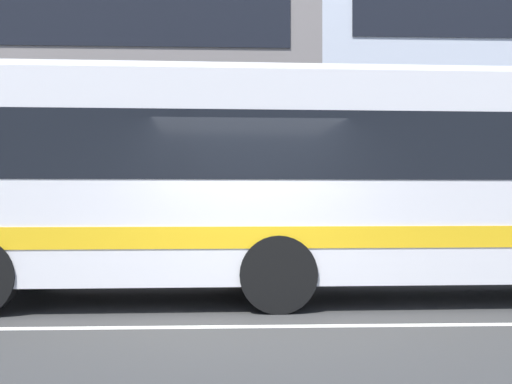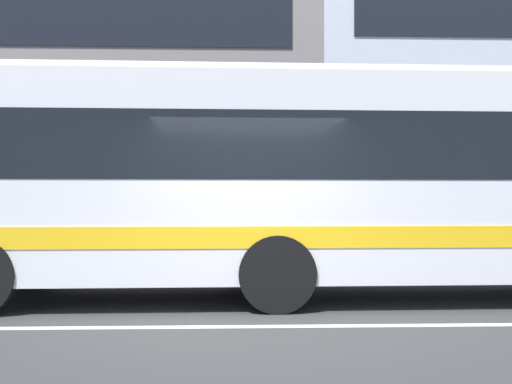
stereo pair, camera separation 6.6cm
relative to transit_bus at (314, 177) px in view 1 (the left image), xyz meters
name	(u,v)px [view 1 (the left image)]	position (x,y,z in m)	size (l,w,h in m)	color
ground_plane	(253,327)	(-1.00, -2.07, -1.79)	(160.00, 160.00, 0.00)	#383837
lane_centre_line	(253,326)	(-1.00, -2.07, -1.79)	(60.00, 0.16, 0.01)	silver
transit_bus	(314,177)	(0.00, 0.00, 0.00)	(10.96, 2.88, 3.25)	silver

